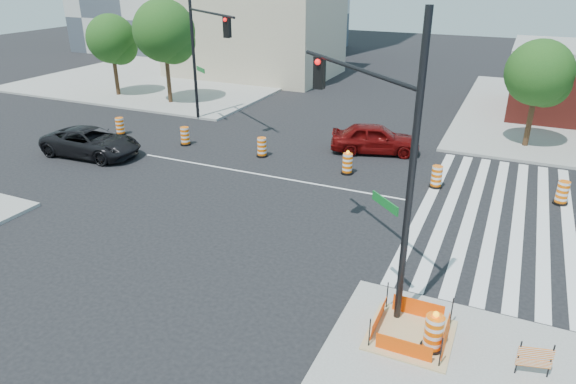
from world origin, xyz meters
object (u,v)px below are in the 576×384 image
signal_pole_se (376,132)px  signal_pole_nw (203,39)px  dark_suv (91,142)px  red_coupe (375,138)px

signal_pole_se → signal_pole_nw: size_ratio=0.96×
dark_suv → red_coupe: bearing=-66.6°
signal_pole_se → signal_pole_nw: 19.33m
red_coupe → signal_pole_se: (3.25, -12.62, 4.32)m
red_coupe → signal_pole_se: signal_pole_se is taller
dark_suv → signal_pole_nw: 8.93m
red_coupe → dark_suv: 15.08m
dark_suv → signal_pole_se: 18.33m
red_coupe → signal_pole_se: 13.73m
red_coupe → signal_pole_se: bearing=177.8°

